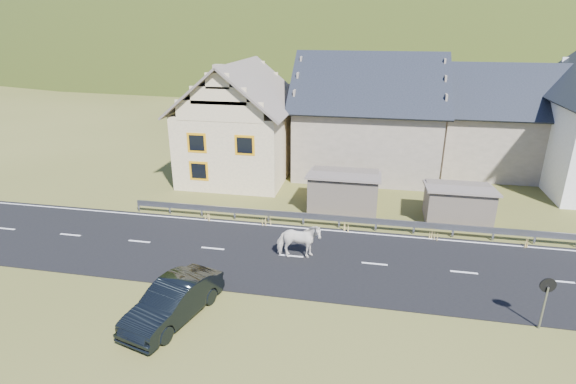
# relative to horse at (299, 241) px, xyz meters

# --- Properties ---
(ground) EXTENTS (160.00, 160.00, 0.00)m
(ground) POSITION_rel_horse_xyz_m (3.62, 0.09, -0.92)
(ground) COLOR #414417
(ground) RESTS_ON ground
(road) EXTENTS (60.00, 7.00, 0.04)m
(road) POSITION_rel_horse_xyz_m (3.62, 0.09, -0.90)
(road) COLOR black
(road) RESTS_ON ground
(lane_markings) EXTENTS (60.00, 6.60, 0.01)m
(lane_markings) POSITION_rel_horse_xyz_m (3.62, 0.09, -0.88)
(lane_markings) COLOR silver
(lane_markings) RESTS_ON road
(guardrail) EXTENTS (28.10, 0.09, 0.75)m
(guardrail) POSITION_rel_horse_xyz_m (3.62, 3.77, -0.36)
(guardrail) COLOR #93969B
(guardrail) RESTS_ON ground
(shed_left) EXTENTS (4.30, 3.30, 2.40)m
(shed_left) POSITION_rel_horse_xyz_m (1.62, 6.59, 0.18)
(shed_left) COLOR #6D6052
(shed_left) RESTS_ON ground
(shed_right) EXTENTS (3.80, 2.90, 2.20)m
(shed_right) POSITION_rel_horse_xyz_m (8.12, 6.09, 0.08)
(shed_right) COLOR #6D6052
(shed_right) RESTS_ON ground
(house_cream) EXTENTS (7.80, 9.80, 8.30)m
(house_cream) POSITION_rel_horse_xyz_m (-6.39, 12.09, 3.44)
(house_cream) COLOR beige
(house_cream) RESTS_ON ground
(house_stone_a) EXTENTS (10.80, 9.80, 8.90)m
(house_stone_a) POSITION_rel_horse_xyz_m (2.62, 15.09, 3.71)
(house_stone_a) COLOR gray
(house_stone_a) RESTS_ON ground
(house_stone_b) EXTENTS (9.80, 8.80, 8.10)m
(house_stone_b) POSITION_rel_horse_xyz_m (12.62, 17.09, 3.31)
(house_stone_b) COLOR gray
(house_stone_b) RESTS_ON ground
(mountain) EXTENTS (440.00, 280.00, 260.00)m
(mountain) POSITION_rel_horse_xyz_m (8.62, 180.09, -20.92)
(mountain) COLOR #22330F
(mountain) RESTS_ON ground
(conifer_patch) EXTENTS (76.00, 50.00, 28.00)m
(conifer_patch) POSITION_rel_horse_xyz_m (-51.38, 110.09, 5.08)
(conifer_patch) COLOR black
(conifer_patch) RESTS_ON ground
(horse) EXTENTS (1.29, 2.22, 1.76)m
(horse) POSITION_rel_horse_xyz_m (0.00, 0.00, 0.00)
(horse) COLOR silver
(horse) RESTS_ON road
(car) EXTENTS (2.73, 4.80, 1.50)m
(car) POSITION_rel_horse_xyz_m (-3.88, -5.51, -0.17)
(car) COLOR black
(car) RESTS_ON ground
(traffic_mirror) EXTENTS (0.59, 0.18, 2.12)m
(traffic_mirror) POSITION_rel_horse_xyz_m (9.69, -3.45, 0.63)
(traffic_mirror) COLOR #93969B
(traffic_mirror) RESTS_ON ground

